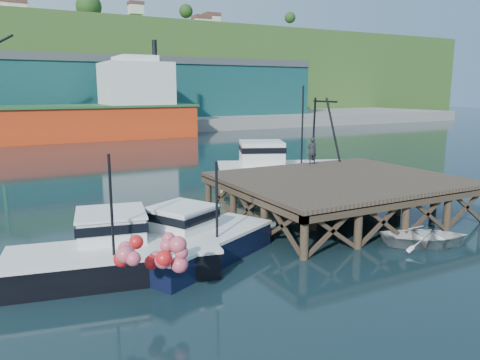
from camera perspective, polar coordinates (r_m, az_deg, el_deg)
ground at (r=23.34m, az=1.39°, el=-5.97°), size 300.00×300.00×0.00m
wharf at (r=25.81m, az=12.31°, el=-0.13°), size 12.00×10.00×2.62m
far_quay at (r=90.28m, az=-21.19°, el=6.60°), size 160.00×40.00×2.00m
warehouse_mid at (r=85.13m, az=-21.02°, el=10.11°), size 28.00×16.00×9.00m
warehouse_right at (r=93.85m, az=-2.24°, el=10.84°), size 30.00×16.00×9.00m
cargo_ship at (r=67.55m, az=-26.12°, el=6.95°), size 55.50×10.00×13.75m
hillside at (r=119.99m, az=-23.38°, el=12.16°), size 220.00×50.00×22.00m
boat_navy at (r=19.22m, az=-5.07°, el=-7.20°), size 6.94×5.12×4.11m
boat_black at (r=18.21m, az=-15.17°, el=-8.48°), size 7.98×6.62×4.69m
trawler at (r=31.96m, az=6.45°, el=1.29°), size 11.14×7.65×7.04m
dinghy at (r=22.41m, az=21.66°, el=-6.46°), size 4.57×4.10×0.78m
dockworker at (r=30.04m, az=8.77°, el=3.55°), size 0.69×0.52×1.70m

